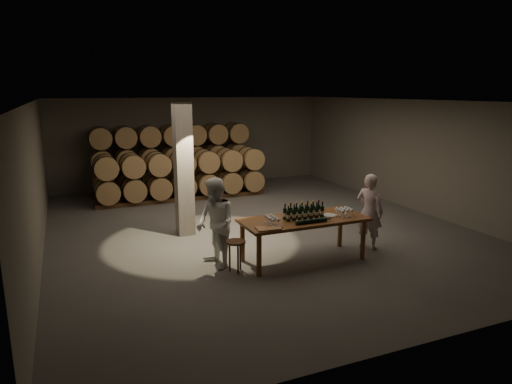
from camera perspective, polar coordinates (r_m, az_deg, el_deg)
name	(u,v)px	position (r m, az deg, el deg)	size (l,w,h in m)	color
room	(184,170)	(11.05, -9.04, 2.77)	(12.00, 12.00, 12.00)	#575451
tasting_table	(304,223)	(9.41, 5.97, -3.90)	(2.60, 1.10, 0.90)	brown
barrel_stack_back	(172,157)	(16.12, -10.43, 4.34)	(5.48, 0.95, 2.31)	#52361C
barrel_stack_front	(182,174)	(14.83, -9.18, 2.23)	(5.48, 0.95, 1.57)	#52361C
bottle_cluster	(304,213)	(9.35, 5.98, -2.59)	(0.86, 0.23, 0.34)	black
lying_bottles	(312,221)	(9.06, 6.97, -3.62)	(0.79, 0.09, 0.09)	black
glass_cluster_left	(272,218)	(8.93, 2.03, -3.30)	(0.19, 0.41, 0.16)	silver
glass_cluster_right	(344,210)	(9.68, 10.97, -2.22)	(0.30, 0.30, 0.17)	silver
plate	(329,215)	(9.65, 9.14, -2.89)	(0.31, 0.31, 0.02)	silver
notebook_near	(274,229)	(8.61, 2.28, -4.58)	(0.25, 0.20, 0.03)	#996337
notebook_corner	(263,229)	(8.59, 0.83, -4.64)	(0.23, 0.29, 0.03)	#996337
pen	(280,228)	(8.68, 3.03, -4.53)	(0.01, 0.01, 0.15)	black
stool	(236,247)	(8.85, -2.53, -6.83)	(0.38, 0.38, 0.63)	#52361C
person_man	(369,211)	(10.37, 13.99, -2.36)	(0.62, 0.41, 1.69)	beige
person_woman	(216,223)	(9.01, -5.08, -3.93)	(0.88, 0.68, 1.81)	white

